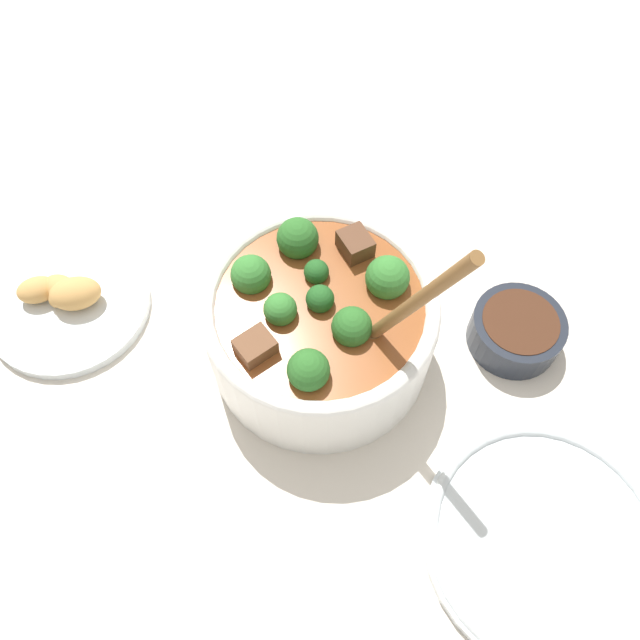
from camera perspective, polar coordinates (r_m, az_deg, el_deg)
name	(u,v)px	position (r m, az deg, el deg)	size (l,w,h in m)	color
ground_plane	(320,351)	(0.69, 0.00, -2.90)	(4.00, 4.00, 0.00)	silver
stew_bowl	(320,323)	(0.63, 0.01, -0.28)	(0.24, 0.23, 0.27)	white
condiment_bowl	(516,330)	(0.71, 17.52, -0.85)	(0.10, 0.10, 0.04)	#232833
empty_plate	(546,540)	(0.65, 19.97, -18.39)	(0.23, 0.23, 0.02)	white
food_plate	(67,302)	(0.76, -22.09, 1.57)	(0.18, 0.18, 0.05)	white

